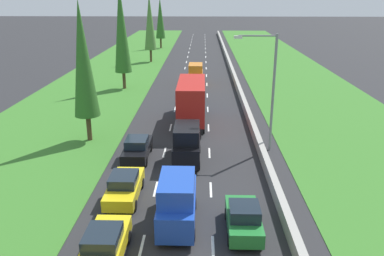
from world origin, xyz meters
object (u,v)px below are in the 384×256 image
red_box_truck_centre_lane (192,100)px  poplar_tree_fifth (160,18)px  orange_van_centre_lane_sixth (196,74)px  street_light_mast (269,85)px  black_van_centre_lane (187,143)px  grey_sedan_centre_lane (192,93)px  yellow_sedan_left_lane_third (124,186)px  poplar_tree_third (121,28)px  black_sedan_left_lane (137,148)px  poplar_tree_second (83,60)px  blue_van_centre_lane (177,201)px  poplar_tree_fourth (150,22)px  green_hatchback_right_lane (244,218)px  yellow_sedan_left_lane (104,246)px

red_box_truck_centre_lane → poplar_tree_fifth: poplar_tree_fifth is taller
orange_van_centre_lane_sixth → street_light_mast: 24.15m
black_van_centre_lane → grey_sedan_centre_lane: size_ratio=1.09×
yellow_sedan_left_lane_third → poplar_tree_third: 29.84m
black_sedan_left_lane → black_van_centre_lane: size_ratio=0.92×
red_box_truck_centre_lane → orange_van_centre_lane_sixth: 16.37m
yellow_sedan_left_lane_third → poplar_tree_second: poplar_tree_second is taller
yellow_sedan_left_lane_third → blue_van_centre_lane: bearing=-38.8°
black_van_centre_lane → poplar_tree_fourth: (-8.16, 43.56, 5.50)m
green_hatchback_right_lane → street_light_mast: bearing=76.1°
yellow_sedan_left_lane → green_hatchback_right_lane: green_hatchback_right_lane is taller
poplar_tree_fifth → poplar_tree_third: bearing=-91.1°
yellow_sedan_left_lane_third → poplar_tree_second: bearing=116.3°
red_box_truck_centre_lane → poplar_tree_third: 17.34m
red_box_truck_centre_lane → poplar_tree_fourth: bearing=103.5°
orange_van_centre_lane_sixth → street_light_mast: (5.93, -23.10, 3.83)m
yellow_sedan_left_lane_third → poplar_tree_third: (-5.47, 28.53, 6.81)m
grey_sedan_centre_lane → black_sedan_left_lane: bearing=-101.9°
blue_van_centre_lane → red_box_truck_centre_lane: bearing=89.1°
yellow_sedan_left_lane → poplar_tree_second: size_ratio=0.39×
black_sedan_left_lane → poplar_tree_second: size_ratio=0.39×
green_hatchback_right_lane → blue_van_centre_lane: bearing=168.5°
red_box_truck_centre_lane → black_sedan_left_lane: bearing=-113.8°
black_sedan_left_lane → street_light_mast: street_light_mast is taller
yellow_sedan_left_lane → orange_van_centre_lane_sixth: 37.15m
poplar_tree_second → blue_van_centre_lane: bearing=-56.8°
poplar_tree_fifth → street_light_mast: (14.34, -59.43, -1.26)m
yellow_sedan_left_lane → grey_sedan_centre_lane: bearing=83.7°
grey_sedan_centre_lane → poplar_tree_third: size_ratio=0.34×
yellow_sedan_left_lane_third → blue_van_centre_lane: blue_van_centre_lane is taller
black_van_centre_lane → poplar_tree_second: size_ratio=0.43×
black_van_centre_lane → poplar_tree_second: (-8.36, 4.12, 5.36)m
orange_van_centre_lane_sixth → street_light_mast: bearing=-75.6°
black_sedan_left_lane → green_hatchback_right_lane: 11.80m
yellow_sedan_left_lane_third → grey_sedan_centre_lane: same height
grey_sedan_centre_lane → poplar_tree_second: poplar_tree_second is taller
yellow_sedan_left_lane_third → poplar_tree_third: bearing=100.8°
street_light_mast → blue_van_centre_lane: bearing=-120.3°
yellow_sedan_left_lane_third → poplar_tree_fifth: poplar_tree_fifth is taller
yellow_sedan_left_lane_third → street_light_mast: 13.30m
poplar_tree_fifth → poplar_tree_fourth: bearing=-89.7°
yellow_sedan_left_lane_third → poplar_tree_fourth: 49.83m
black_van_centre_lane → grey_sedan_centre_lane: bearing=90.4°
blue_van_centre_lane → black_sedan_left_lane: bearing=112.0°
green_hatchback_right_lane → red_box_truck_centre_lane: bearing=99.9°
blue_van_centre_lane → grey_sedan_centre_lane: size_ratio=1.09×
grey_sedan_centre_lane → blue_van_centre_lane: bearing=-90.1°
black_van_centre_lane → street_light_mast: street_light_mast is taller
red_box_truck_centre_lane → poplar_tree_fifth: bearing=99.0°
black_sedan_left_lane → grey_sedan_centre_lane: bearing=78.1°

